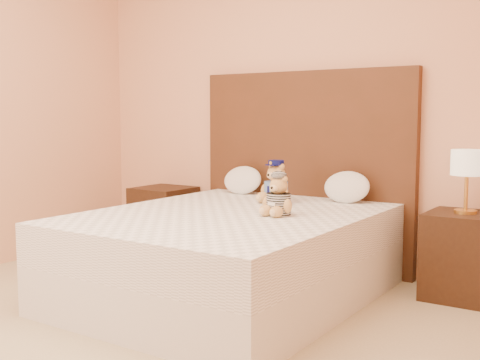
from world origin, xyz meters
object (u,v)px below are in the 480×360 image
Objects in this scene: nightstand_right at (464,256)px; teddy_police at (276,182)px; bed at (230,255)px; pillow_left at (242,179)px; pillow_right at (347,185)px; teddy_prisoner at (279,195)px; lamp at (467,166)px; nightstand_left at (164,219)px.

nightstand_right is 1.33m from teddy_police.
bed is 5.98× the size of pillow_left.
teddy_prisoner is at bearing -98.51° from pillow_right.
lamp reaches higher than nightstand_right.
teddy_police reaches higher than nightstand_left.
teddy_prisoner is at bearing -141.88° from lamp.
lamp reaches higher than teddy_prisoner.
teddy_prisoner is 0.77m from pillow_right.
nightstand_left is 1.00× the size of nightstand_right.
nightstand_left is 1.38× the size of lamp.
teddy_police is (0.02, 0.54, 0.42)m from bed.
teddy_prisoner is at bearing 11.96° from bed.
pillow_left reaches higher than bed.
pillow_right reaches higher than nightstand_right.
pillow_left is (-0.46, 0.83, 0.39)m from bed.
bed is 5.00× the size of lamp.
pillow_right is at bearing 62.62° from bed.
bed is at bearing -61.27° from pillow_left.
bed is 7.88× the size of teddy_prisoner.
teddy_prisoner is at bearing -44.66° from teddy_police.
lamp is (-0.00, 0.00, 0.57)m from nightstand_right.
pillow_right is at bearing 1.02° from nightstand_left.
lamp reaches higher than pillow_left.
teddy_police reaches higher than teddy_prisoner.
bed is 1.48m from nightstand_left.
teddy_police reaches higher than bed.
teddy_prisoner reaches higher than nightstand_right.
pillow_right is (0.43, 0.83, 0.40)m from bed.
nightstand_right is at bearing -2.10° from pillow_right.
nightstand_right is at bearing -1.01° from pillow_left.
nightstand_right is 1.38× the size of lamp.
pillow_right reaches higher than bed.
teddy_prisoner is (-0.93, -0.73, 0.40)m from nightstand_right.
pillow_right is at bearing 48.73° from teddy_police.
pillow_right is (-0.82, 0.03, 0.40)m from nightstand_right.
bed is at bearing -32.62° from nightstand_left.
pillow_left is at bearing 180.00° from pillow_right.
nightstand_left is at bearing 162.87° from teddy_prisoner.
bed is 3.64× the size of nightstand_left.
teddy_prisoner is at bearing -141.88° from nightstand_right.
nightstand_left is 1.77m from teddy_prisoner.
pillow_right is at bearing 177.90° from nightstand_right.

